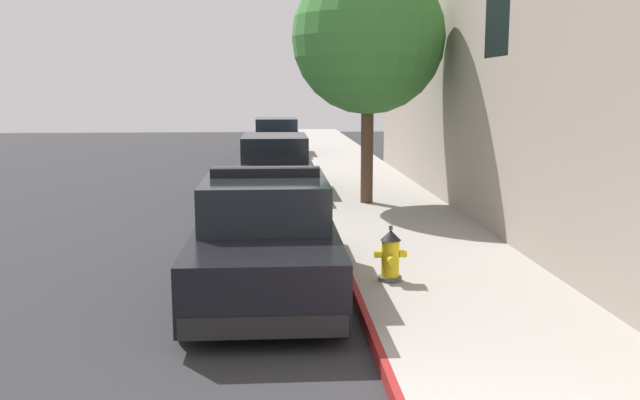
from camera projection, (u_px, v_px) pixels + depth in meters
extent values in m
cube|color=#2B2B2D|center=(101.00, 231.00, 13.69)|extent=(29.86, 60.00, 0.20)
cube|color=#9E9991|center=(395.00, 219.00, 14.05)|extent=(2.80, 60.00, 0.17)
cube|color=maroon|center=(326.00, 219.00, 13.96)|extent=(0.08, 60.00, 0.17)
cube|color=black|center=(498.00, 25.00, 11.80)|extent=(0.06, 1.30, 1.10)
cube|color=black|center=(417.00, 48.00, 18.49)|extent=(0.06, 1.30, 1.10)
cube|color=black|center=(266.00, 249.00, 9.28)|extent=(1.84, 4.80, 0.76)
cube|color=black|center=(266.00, 198.00, 9.32)|extent=(1.64, 2.50, 0.60)
cube|color=black|center=(264.00, 326.00, 7.02)|extent=(1.76, 0.16, 0.24)
cube|color=black|center=(268.00, 232.00, 11.63)|extent=(1.76, 0.16, 0.24)
cylinder|color=black|center=(214.00, 241.00, 10.95)|extent=(0.22, 0.64, 0.64)
cylinder|color=black|center=(320.00, 239.00, 11.06)|extent=(0.22, 0.64, 0.64)
cylinder|color=black|center=(188.00, 308.00, 7.60)|extent=(0.22, 0.64, 0.64)
cylinder|color=black|center=(340.00, 304.00, 7.71)|extent=(0.22, 0.64, 0.64)
cube|color=black|center=(265.00, 172.00, 9.21)|extent=(1.48, 0.20, 0.12)
cube|color=red|center=(239.00, 173.00, 9.19)|extent=(0.44, 0.18, 0.11)
cube|color=#1E33E0|center=(291.00, 172.00, 9.24)|extent=(0.44, 0.18, 0.11)
cube|color=black|center=(275.00, 174.00, 17.42)|extent=(1.84, 4.80, 0.76)
cube|color=black|center=(275.00, 147.00, 17.46)|extent=(1.64, 2.50, 0.60)
cube|color=black|center=(275.00, 198.00, 15.16)|extent=(1.76, 0.16, 0.24)
cube|color=black|center=(275.00, 173.00, 19.77)|extent=(1.76, 0.16, 0.24)
cylinder|color=black|center=(244.00, 176.00, 19.08)|extent=(0.22, 0.64, 0.64)
cylinder|color=black|center=(305.00, 175.00, 19.19)|extent=(0.22, 0.64, 0.64)
cylinder|color=black|center=(238.00, 194.00, 15.73)|extent=(0.22, 0.64, 0.64)
cylinder|color=black|center=(312.00, 194.00, 15.85)|extent=(0.22, 0.64, 0.64)
cube|color=navy|center=(277.00, 142.00, 27.57)|extent=(1.84, 4.80, 0.76)
cube|color=black|center=(277.00, 125.00, 27.60)|extent=(1.64, 2.50, 0.60)
cube|color=black|center=(277.00, 154.00, 25.31)|extent=(1.76, 0.16, 0.24)
cube|color=black|center=(277.00, 144.00, 29.91)|extent=(1.76, 0.16, 0.24)
cylinder|color=black|center=(257.00, 145.00, 29.23)|extent=(0.22, 0.64, 0.64)
cylinder|color=black|center=(297.00, 145.00, 29.34)|extent=(0.22, 0.64, 0.64)
cylinder|color=black|center=(254.00, 153.00, 25.88)|extent=(0.22, 0.64, 0.64)
cylinder|color=black|center=(299.00, 153.00, 25.99)|extent=(0.22, 0.64, 0.64)
cylinder|color=#4C4C51|center=(390.00, 278.00, 9.21)|extent=(0.32, 0.32, 0.06)
cylinder|color=yellow|center=(390.00, 258.00, 9.17)|extent=(0.24, 0.24, 0.50)
cone|color=black|center=(391.00, 235.00, 9.11)|extent=(0.28, 0.28, 0.14)
cylinder|color=#4C4C51|center=(391.00, 228.00, 9.10)|extent=(0.05, 0.05, 0.06)
cylinder|color=yellow|center=(378.00, 254.00, 9.14)|extent=(0.10, 0.10, 0.10)
cylinder|color=yellow|center=(403.00, 254.00, 9.17)|extent=(0.10, 0.10, 0.10)
cylinder|color=yellow|center=(393.00, 261.00, 8.99)|extent=(0.13, 0.12, 0.13)
cylinder|color=brown|center=(367.00, 148.00, 15.34)|extent=(0.28, 0.28, 2.51)
sphere|color=#387A33|center=(368.00, 37.00, 14.94)|extent=(3.38, 3.38, 3.38)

